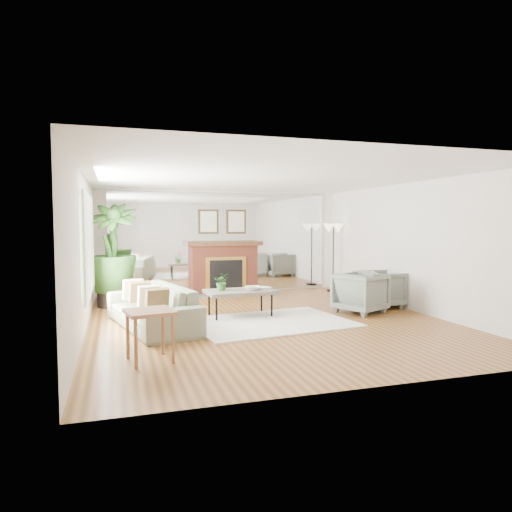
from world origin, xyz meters
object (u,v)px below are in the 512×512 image
object	(u,v)px
sofa	(152,307)
armchair_back	(380,289)
coffee_table	(240,292)
side_table	(150,318)
fireplace	(224,266)
floor_lamp	(333,234)
armchair_front	(361,293)
potted_ficus	(112,251)

from	to	relation	value
sofa	armchair_back	xyz separation A→B (m)	(4.58, 0.50, 0.04)
coffee_table	side_table	size ratio (longest dim) A/B	1.96
fireplace	armchair_back	size ratio (longest dim) A/B	2.48
sofa	floor_lamp	size ratio (longest dim) A/B	1.37
armchair_back	fireplace	bearing A→B (deg)	42.94
fireplace	armchair_front	size ratio (longest dim) A/B	2.46
coffee_table	side_table	distance (m)	2.87
potted_ficus	armchair_front	bearing A→B (deg)	-24.86
sofa	armchair_front	distance (m)	3.91
coffee_table	sofa	world-z (taller)	sofa
armchair_front	floor_lamp	xyz separation A→B (m)	(0.77, 2.69, 1.08)
floor_lamp	sofa	bearing A→B (deg)	-149.20
sofa	side_table	xyz separation A→B (m)	(-0.16, -1.89, 0.19)
fireplace	coffee_table	distance (m)	2.91
sofa	side_table	size ratio (longest dim) A/B	3.59
coffee_table	sofa	xyz separation A→B (m)	(-1.60, -0.38, -0.11)
sofa	armchair_back	world-z (taller)	armchair_back
armchair_front	floor_lamp	bearing A→B (deg)	-40.74
side_table	potted_ficus	world-z (taller)	potted_ficus
coffee_table	floor_lamp	size ratio (longest dim) A/B	0.75
armchair_back	potted_ficus	size ratio (longest dim) A/B	0.39
fireplace	side_table	size ratio (longest dim) A/B	3.15
sofa	side_table	bearing A→B (deg)	-18.38
coffee_table	armchair_front	bearing A→B (deg)	-6.85
armchair_back	armchair_front	distance (m)	0.78
armchair_back	sofa	bearing A→B (deg)	95.90
coffee_table	armchair_back	size ratio (longest dim) A/B	1.54
fireplace	armchair_front	xyz separation A→B (m)	(1.93, -3.16, -0.28)
coffee_table	armchair_front	size ratio (longest dim) A/B	1.53
armchair_back	potted_ficus	distance (m)	5.52
armchair_front	side_table	size ratio (longest dim) A/B	1.28
fireplace	sofa	bearing A→B (deg)	-121.24
potted_ficus	floor_lamp	size ratio (longest dim) A/B	1.25
sofa	armchair_back	bearing A→B (deg)	82.75
floor_lamp	armchair_front	bearing A→B (deg)	-105.96
armchair_front	potted_ficus	bearing A→B (deg)	40.36
sofa	potted_ficus	xyz separation A→B (m)	(-0.62, 2.20, 0.80)
fireplace	sofa	distance (m)	3.83
armchair_back	potted_ficus	bearing A→B (deg)	71.54
side_table	floor_lamp	distance (m)	6.79
side_table	potted_ficus	xyz separation A→B (m)	(-0.46, 4.09, 0.60)
fireplace	floor_lamp	bearing A→B (deg)	-9.92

